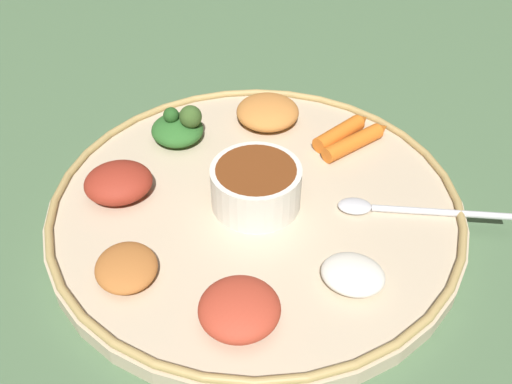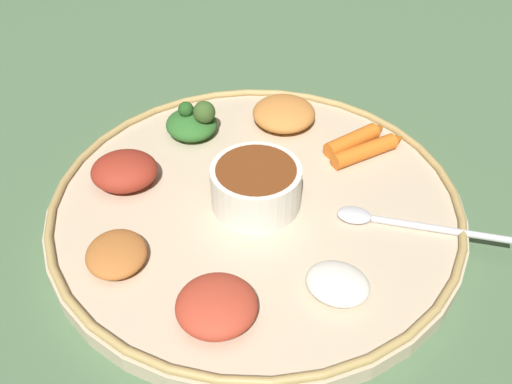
# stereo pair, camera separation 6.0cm
# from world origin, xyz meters

# --- Properties ---
(ground_plane) EXTENTS (2.40, 2.40, 0.00)m
(ground_plane) POSITION_xyz_m (0.00, 0.00, 0.00)
(ground_plane) COLOR #4C6B47
(platter) EXTENTS (0.42, 0.42, 0.02)m
(platter) POSITION_xyz_m (0.00, 0.00, 0.01)
(platter) COLOR #C6B293
(platter) RESTS_ON ground_plane
(platter_rim) EXTENTS (0.42, 0.42, 0.01)m
(platter_rim) POSITION_xyz_m (0.00, 0.00, 0.02)
(platter_rim) COLOR tan
(platter_rim) RESTS_ON platter
(center_bowl) EXTENTS (0.09, 0.09, 0.04)m
(center_bowl) POSITION_xyz_m (0.00, 0.00, 0.04)
(center_bowl) COLOR silver
(center_bowl) RESTS_ON platter
(spoon) EXTENTS (0.16, 0.09, 0.01)m
(spoon) POSITION_xyz_m (0.13, -0.07, 0.02)
(spoon) COLOR silver
(spoon) RESTS_ON platter
(greens_pile) EXTENTS (0.07, 0.07, 0.05)m
(greens_pile) POSITION_xyz_m (-0.04, 0.13, 0.04)
(greens_pile) COLOR #2D6628
(greens_pile) RESTS_ON platter
(carrot_near_spoon) EXTENTS (0.10, 0.04, 0.02)m
(carrot_near_spoon) POSITION_xyz_m (0.14, 0.04, 0.03)
(carrot_near_spoon) COLOR orange
(carrot_near_spoon) RESTS_ON platter
(carrot_outer) EXTENTS (0.09, 0.05, 0.02)m
(carrot_outer) POSITION_xyz_m (0.13, 0.07, 0.03)
(carrot_outer) COLOR orange
(carrot_outer) RESTS_ON platter
(mound_squash) EXTENTS (0.08, 0.08, 0.03)m
(mound_squash) POSITION_xyz_m (0.07, 0.13, 0.03)
(mound_squash) COLOR #C67A38
(mound_squash) RESTS_ON platter
(mound_berbere_red) EXTENTS (0.09, 0.09, 0.03)m
(mound_berbere_red) POSITION_xyz_m (-0.07, -0.13, 0.03)
(mound_berbere_red) COLOR #B73D28
(mound_berbere_red) RESTS_ON platter
(mound_chickpea) EXTENTS (0.06, 0.07, 0.02)m
(mound_chickpea) POSITION_xyz_m (-0.14, -0.04, 0.03)
(mound_chickpea) COLOR #B2662D
(mound_chickpea) RESTS_ON platter
(mound_beet) EXTENTS (0.08, 0.07, 0.03)m
(mound_beet) POSITION_xyz_m (-0.13, 0.07, 0.03)
(mound_beet) COLOR maroon
(mound_beet) RESTS_ON platter
(mound_rice_white) EXTENTS (0.08, 0.08, 0.02)m
(mound_rice_white) POSITION_xyz_m (0.04, -0.13, 0.03)
(mound_rice_white) COLOR silver
(mound_rice_white) RESTS_ON platter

